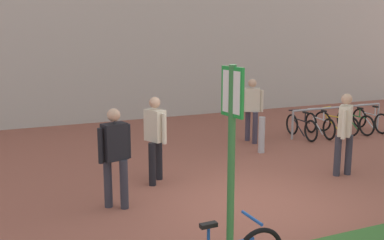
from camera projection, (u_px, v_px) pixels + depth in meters
name	position (u px, v px, depth m)	size (l,w,h in m)	color
ground_plane	(249.00, 204.00, 7.89)	(60.00, 60.00, 0.00)	brown
parking_sign_post	(231.00, 152.00, 4.76)	(0.08, 0.36, 2.63)	#2D7238
bike_rack_cluster	(337.00, 123.00, 13.17)	(3.21, 1.63, 0.83)	#99999E
bollard_steel	(262.00, 135.00, 11.14)	(0.16, 0.16, 0.90)	#ADADB2
person_casual_tan	(155.00, 134.00, 8.84)	(0.38, 0.57, 1.72)	black
person_suited_navy	(115.00, 152.00, 7.54)	(0.59, 0.34, 1.72)	#2D2D38
person_shirt_blue	(252.00, 106.00, 12.11)	(0.55, 0.51, 1.72)	#383342
person_shirt_white	(345.00, 129.00, 9.29)	(0.48, 0.44, 1.72)	#2D2D38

